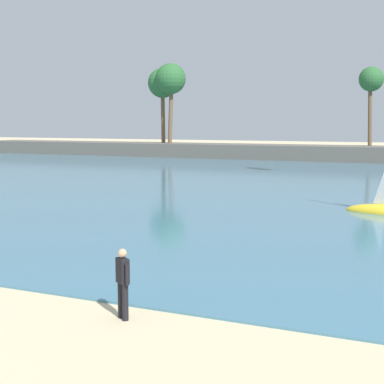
% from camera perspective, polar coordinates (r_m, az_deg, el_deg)
% --- Properties ---
extents(sea, '(220.00, 95.80, 0.06)m').
position_cam_1_polar(sea, '(60.74, 13.77, 2.59)').
color(sea, teal).
rests_on(sea, ground).
extents(palm_headland, '(103.15, 6.33, 13.15)m').
position_cam_1_polar(palm_headland, '(68.33, 15.15, 5.22)').
color(palm_headland, '#605B54').
rests_on(palm_headland, ground).
extents(person_at_waterline, '(0.47, 0.35, 1.67)m').
position_cam_1_polar(person_at_waterline, '(13.25, -7.00, -8.95)').
color(person_at_waterline, black).
rests_on(person_at_waterline, ground).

